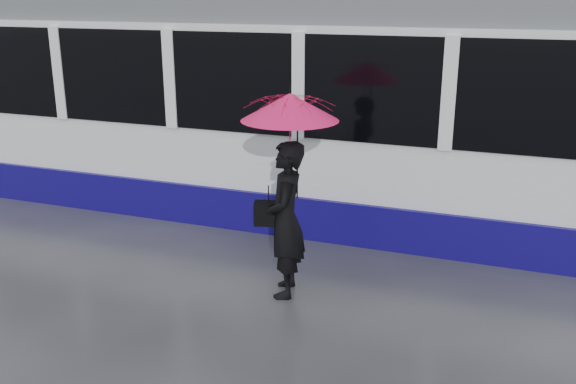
% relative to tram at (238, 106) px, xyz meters
% --- Properties ---
extents(ground, '(90.00, 90.00, 0.00)m').
position_rel_tram_xyz_m(ground, '(1.49, -2.50, -1.64)').
color(ground, '#2B2B30').
rests_on(ground, ground).
extents(rails, '(34.00, 1.51, 0.02)m').
position_rel_tram_xyz_m(rails, '(1.49, -0.00, -1.63)').
color(rails, '#3F3D38').
rests_on(rails, ground).
extents(tram, '(26.00, 2.56, 3.35)m').
position_rel_tram_xyz_m(tram, '(0.00, 0.00, 0.00)').
color(tram, white).
rests_on(tram, ground).
extents(woman, '(0.61, 0.77, 1.85)m').
position_rel_tram_xyz_m(woman, '(1.97, -2.96, -0.71)').
color(woman, black).
rests_on(woman, ground).
extents(umbrella, '(1.34, 1.34, 1.25)m').
position_rel_tram_xyz_m(umbrella, '(2.02, -2.96, 0.38)').
color(umbrella, '#E9135E').
rests_on(umbrella, ground).
extents(handbag, '(0.36, 0.23, 0.47)m').
position_rel_tram_xyz_m(handbag, '(1.75, -2.94, -0.67)').
color(handbag, black).
rests_on(handbag, ground).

